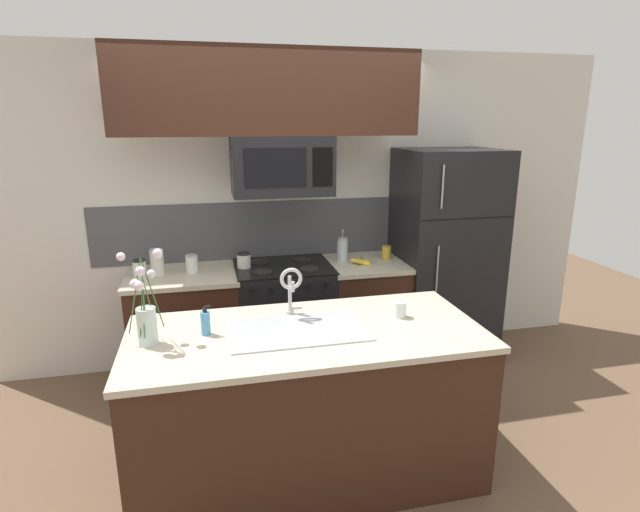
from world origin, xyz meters
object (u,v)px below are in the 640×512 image
Objects in this scene: microwave at (282,166)px; dish_soap_bottle at (206,323)px; storage_jar_short at (192,264)px; storage_jar_tall at (140,268)px; sink_faucet at (291,285)px; banana_bunch at (362,262)px; spare_glass at (400,309)px; french_press at (342,250)px; flower_vase at (146,317)px; storage_jar_squat at (244,261)px; refrigerator at (444,256)px; coffee_tin at (386,252)px; stove_range at (284,320)px; storage_jar_medium at (157,262)px.

microwave is 4.51× the size of dish_soap_bottle.
storage_jar_tall is at bearing -176.16° from storage_jar_short.
sink_faucet is at bearing -96.38° from microwave.
storage_jar_short is (0.38, 0.03, 0.00)m from storage_jar_tall.
banana_bunch is 1.13m from spare_glass.
storage_jar_short is 1.71m from spare_glass.
french_press reaches higher than storage_jar_tall.
banana_bunch is 0.62× the size of sink_faucet.
spare_glass is at bearing 2.25° from flower_vase.
flower_vase is (-0.60, -1.26, 0.09)m from storage_jar_squat.
storage_jar_short reaches higher than spare_glass.
storage_jar_squat is 1.08m from sink_faucet.
sink_faucet reaches higher than storage_jar_short.
coffee_tin is (-0.51, 0.03, 0.06)m from refrigerator.
stove_range is 1.38m from spare_glass.
flower_vase reaches higher than stove_range.
dish_soap_bottle is (0.47, -1.17, 0.00)m from storage_jar_tall.
french_press reaches higher than banana_bunch.
storage_jar_tall is at bearing 178.23° from banana_bunch.
storage_jar_medium is 0.64× the size of sink_faucet.
coffee_tin is 0.36× the size of sink_faucet.
french_press is 1.62× the size of dish_soap_bottle.
microwave reaches higher than french_press.
stove_range is 1.65m from flower_vase.
spare_glass is (-0.37, -1.23, -0.01)m from coffee_tin.
storage_jar_medium is 0.65m from storage_jar_squat.
french_press is at bearing 177.43° from refrigerator.
microwave is 5.61× the size of storage_jar_tall.
refrigerator reaches higher than spare_glass.
dish_soap_bottle reaches higher than coffee_tin.
dish_soap_bottle is 1.12m from spare_glass.
sink_faucet is at bearing -145.10° from refrigerator.
flower_vase is at bearing -165.34° from sink_faucet.
storage_jar_short is at bearing 178.65° from stove_range.
storage_jar_medium is 1.59m from banana_bunch.
sink_faucet is at bearing 166.44° from spare_glass.
stove_range is at bearing 113.45° from spare_glass.
french_press is at bearing 178.49° from coffee_tin.
flower_vase is at bearing -87.72° from storage_jar_medium.
sink_faucet is (-0.75, -0.97, 0.18)m from banana_bunch.
microwave is 0.80m from storage_jar_squat.
storage_jar_short is (0.25, -0.00, -0.03)m from storage_jar_medium.
dish_soap_bottle is at bearing -149.13° from refrigerator.
storage_jar_medium is 1.79× the size of coffee_tin.
refrigerator reaches higher than dish_soap_bottle.
stove_range is 4.73× the size of storage_jar_medium.
coffee_tin is (1.84, 0.03, -0.04)m from storage_jar_medium.
stove_range is 0.60m from storage_jar_squat.
banana_bunch is 0.71× the size of french_press.
french_press is 0.87× the size of sink_faucet.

